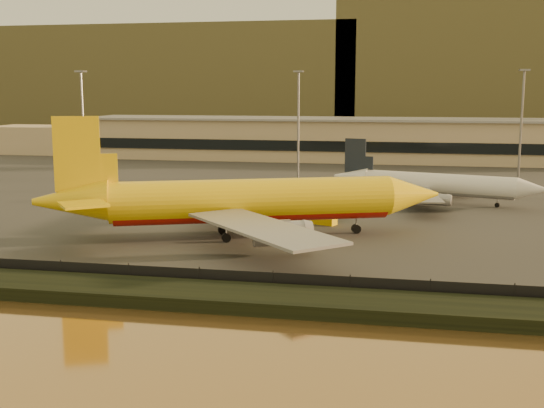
{
  "coord_description": "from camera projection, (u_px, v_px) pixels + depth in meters",
  "views": [
    {
      "loc": [
        15.09,
        -80.41,
        21.18
      ],
      "look_at": [
        -3.02,
        12.0,
        5.35
      ],
      "focal_mm": 45.0,
      "sensor_mm": 36.0,
      "label": 1
    }
  ],
  "objects": [
    {
      "name": "gse_vehicle_yellow",
      "position": [
        323.0,
        219.0,
        107.35
      ],
      "size": [
        4.44,
        3.25,
        1.82
      ],
      "primitive_type": "cube",
      "rotation": [
        0.0,
        0.0,
        -0.4
      ],
      "color": "yellow",
      "rests_on": "tarmac"
    },
    {
      "name": "apron_light_masts",
      "position": [
        406.0,
        115.0,
        151.32
      ],
      "size": [
        152.2,
        12.2,
        25.4
      ],
      "color": "slate",
      "rests_on": "tarmac"
    },
    {
      "name": "terminal_building",
      "position": [
        307.0,
        139.0,
        207.41
      ],
      "size": [
        202.0,
        25.0,
        12.6
      ],
      "color": "tan",
      "rests_on": "tarmac"
    },
    {
      "name": "dhl_cargo_jet",
      "position": [
        246.0,
        201.0,
        97.23
      ],
      "size": [
        56.47,
        53.54,
        17.47
      ],
      "rotation": [
        0.0,
        0.0,
        0.37
      ],
      "color": "yellow",
      "rests_on": "tarmac"
    },
    {
      "name": "distant_hills",
      "position": [
        347.0,
        73.0,
        411.95
      ],
      "size": [
        470.0,
        160.0,
        70.0
      ],
      "color": "brown",
      "rests_on": "ground"
    },
    {
      "name": "perimeter_fence",
      "position": [
        254.0,
        282.0,
        71.39
      ],
      "size": [
        300.0,
        0.05,
        2.2
      ],
      "primitive_type": "cube",
      "color": "black",
      "rests_on": "tarmac"
    },
    {
      "name": "gse_vehicle_white",
      "position": [
        159.0,
        204.0,
        122.21
      ],
      "size": [
        3.54,
        1.63,
        1.58
      ],
      "primitive_type": "cube",
      "rotation": [
        0.0,
        0.0,
        -0.01
      ],
      "color": "silver",
      "rests_on": "tarmac"
    },
    {
      "name": "embankment",
      "position": [
        246.0,
        299.0,
        67.62
      ],
      "size": [
        320.0,
        7.0,
        1.4
      ],
      "primitive_type": "cube",
      "color": "black",
      "rests_on": "ground"
    },
    {
      "name": "white_narrowbody_jet",
      "position": [
        435.0,
        185.0,
        127.37
      ],
      "size": [
        39.67,
        37.91,
        11.56
      ],
      "rotation": [
        0.0,
        0.0,
        -0.27
      ],
      "color": "silver",
      "rests_on": "tarmac"
    },
    {
      "name": "ground",
      "position": [
        277.0,
        263.0,
        84.19
      ],
      "size": [
        900.0,
        900.0,
        0.0
      ],
      "primitive_type": "plane",
      "color": "black",
      "rests_on": "ground"
    },
    {
      "name": "tarmac",
      "position": [
        345.0,
        172.0,
        176.11
      ],
      "size": [
        320.0,
        220.0,
        0.2
      ],
      "primitive_type": "cube",
      "color": "#2D2D2D",
      "rests_on": "ground"
    }
  ]
}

